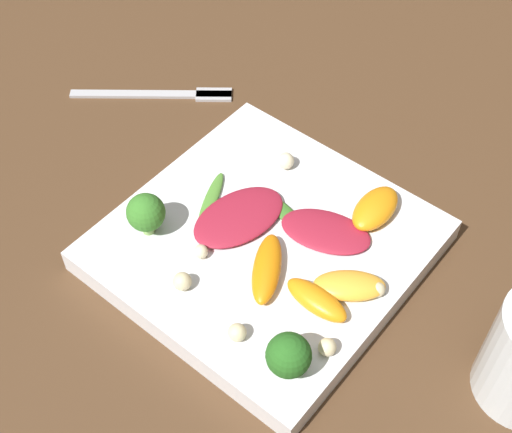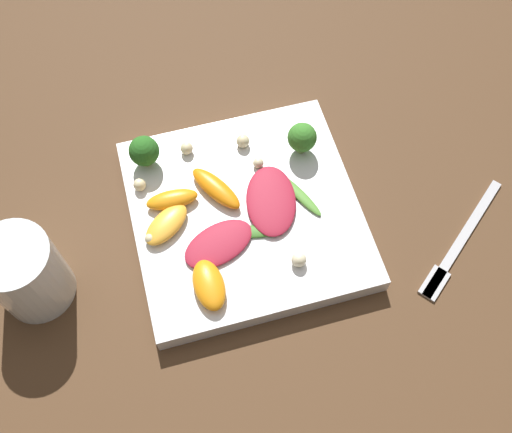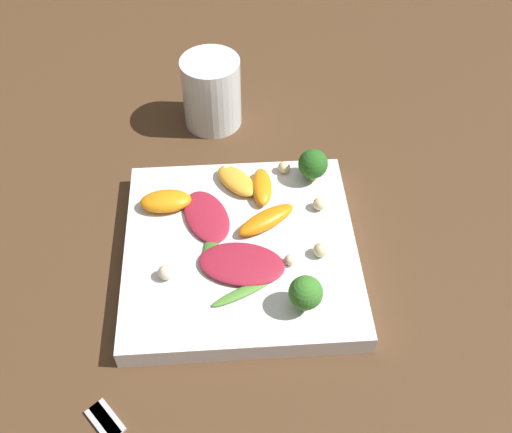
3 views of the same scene
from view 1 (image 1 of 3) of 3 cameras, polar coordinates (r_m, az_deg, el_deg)
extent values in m
plane|color=#4C331E|center=(0.67, 0.70, -2.97)|extent=(2.40, 2.40, 0.00)
cube|color=white|center=(0.66, 0.71, -2.31)|extent=(0.26, 0.26, 0.03)
cube|color=#B2B2B7|center=(0.83, -8.42, 9.74)|extent=(0.15, 0.12, 0.01)
cube|color=#B2B2B7|center=(0.82, -3.40, 9.79)|extent=(0.04, 0.04, 0.01)
ellipsoid|color=maroon|center=(0.66, -1.15, 0.19)|extent=(0.08, 0.10, 0.01)
ellipsoid|color=maroon|center=(0.65, 5.59, -1.19)|extent=(0.09, 0.07, 0.01)
ellipsoid|color=orange|center=(0.62, 0.88, -4.18)|extent=(0.06, 0.08, 0.02)
ellipsoid|color=#FCAD33|center=(0.61, 7.55, -5.42)|extent=(0.07, 0.06, 0.02)
ellipsoid|color=orange|center=(0.60, 4.87, -6.67)|extent=(0.06, 0.03, 0.02)
ellipsoid|color=orange|center=(0.67, 9.52, 0.64)|extent=(0.04, 0.06, 0.02)
cylinder|color=#7A9E51|center=(0.57, 2.56, -11.87)|extent=(0.01, 0.01, 0.01)
sphere|color=#26601E|center=(0.56, 2.63, -11.03)|extent=(0.04, 0.04, 0.04)
cylinder|color=#84AD5B|center=(0.66, -8.62, -0.68)|extent=(0.01, 0.01, 0.02)
sphere|color=#387A28|center=(0.64, -8.81, 0.32)|extent=(0.04, 0.04, 0.04)
ellipsoid|color=#3D7528|center=(0.66, 2.58, 0.10)|extent=(0.07, 0.03, 0.00)
ellipsoid|color=#518E33|center=(0.67, -3.83, 1.14)|extent=(0.04, 0.07, 0.01)
sphere|color=beige|center=(0.58, -1.51, -9.26)|extent=(0.02, 0.02, 0.02)
sphere|color=beige|center=(0.61, -5.93, -5.18)|extent=(0.02, 0.02, 0.02)
sphere|color=beige|center=(0.70, 2.40, 4.47)|extent=(0.02, 0.02, 0.02)
sphere|color=beige|center=(0.63, -4.44, -2.82)|extent=(0.01, 0.01, 0.01)
sphere|color=beige|center=(0.62, 9.71, -5.78)|extent=(0.01, 0.01, 0.01)
sphere|color=beige|center=(0.58, 5.72, -10.35)|extent=(0.02, 0.02, 0.02)
camera|label=2|loc=(0.67, 41.51, 52.09)|focal=42.00mm
camera|label=3|loc=(0.74, -36.63, 45.61)|focal=42.00mm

